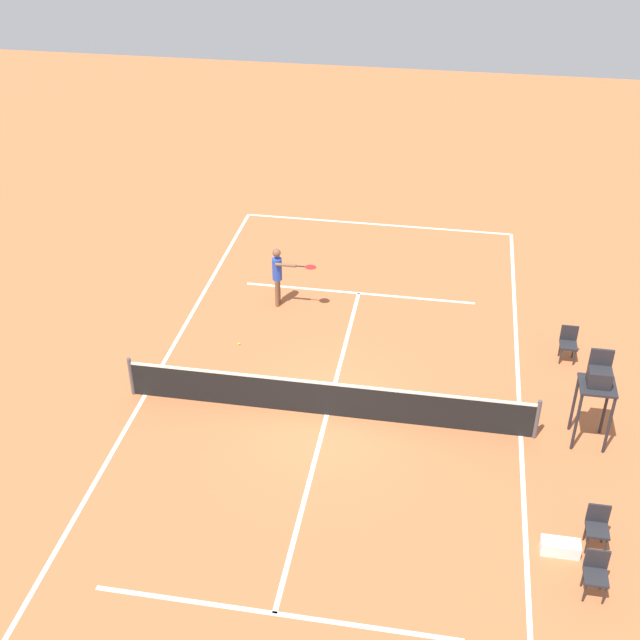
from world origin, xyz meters
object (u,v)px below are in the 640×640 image
object	(u,v)px
player_serving	(279,272)
equipment_bag	(560,547)
courtside_chair_near	(596,572)
courtside_chair_far	(597,525)
tennis_ball	(239,344)
umpire_chair	(598,384)
courtside_chair_mid	(569,342)

from	to	relation	value
player_serving	equipment_bag	size ratio (longest dim) A/B	2.39
courtside_chair_near	courtside_chair_far	distance (m)	1.20
tennis_ball	courtside_chair_far	bearing A→B (deg)	146.95
courtside_chair_near	courtside_chair_far	xyz separation A→B (m)	(-0.15, -1.19, 0.00)
tennis_ball	courtside_chair_far	distance (m)	10.43
tennis_ball	umpire_chair	world-z (taller)	umpire_chair
tennis_ball	umpire_chair	size ratio (longest dim) A/B	0.03
umpire_chair	equipment_bag	bearing A→B (deg)	76.93
umpire_chair	courtside_chair_far	distance (m)	3.42
courtside_chair_mid	courtside_chair_far	bearing A→B (deg)	90.48
equipment_bag	umpire_chair	bearing A→B (deg)	-103.07
tennis_ball	courtside_chair_mid	distance (m)	8.73
player_serving	courtside_chair_mid	xyz separation A→B (m)	(-8.02, 1.40, -0.56)
equipment_bag	player_serving	bearing A→B (deg)	-48.07
tennis_ball	courtside_chair_near	bearing A→B (deg)	141.31
player_serving	courtside_chair_far	size ratio (longest dim) A/B	1.92
courtside_chair_far	tennis_ball	bearing A→B (deg)	-33.05
tennis_ball	courtside_chair_mid	xyz separation A→B (m)	(-8.68, -0.84, 0.50)
player_serving	tennis_ball	distance (m)	2.56
player_serving	tennis_ball	world-z (taller)	player_serving
tennis_ball	equipment_bag	world-z (taller)	equipment_bag
player_serving	equipment_bag	bearing A→B (deg)	41.91
equipment_bag	tennis_ball	bearing A→B (deg)	-36.70
courtside_chair_mid	equipment_bag	xyz separation A→B (m)	(0.62, 6.84, -0.38)
courtside_chair_mid	courtside_chair_far	world-z (taller)	same
courtside_chair_near	courtside_chair_mid	bearing A→B (deg)	-90.71
umpire_chair	courtside_chair_near	world-z (taller)	umpire_chair
umpire_chair	courtside_chair_near	distance (m)	4.57
tennis_ball	courtside_chair_near	world-z (taller)	courtside_chair_near
tennis_ball	umpire_chair	bearing A→B (deg)	164.68
player_serving	umpire_chair	world-z (taller)	umpire_chair
umpire_chair	courtside_chair_mid	xyz separation A→B (m)	(0.21, -3.27, -1.07)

